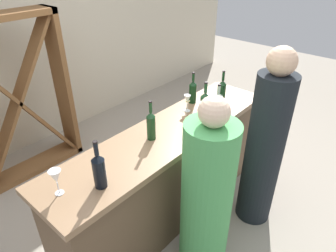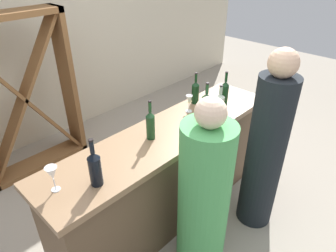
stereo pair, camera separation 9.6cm
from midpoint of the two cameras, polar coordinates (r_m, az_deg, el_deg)
ground_plane at (r=3.10m, az=-0.93°, el=-16.07°), size 12.00×12.00×0.00m
back_wall at (r=4.04m, az=-26.01°, el=15.58°), size 8.00×0.10×2.80m
bar_counter at (r=2.77m, az=-1.01°, el=-9.29°), size 2.29×0.56×0.95m
wine_rack at (r=3.54m, az=-27.17°, el=4.09°), size 1.13×0.28×1.74m
wine_bottle_leftmost_near_black at (r=1.94m, az=-14.19°, el=-7.98°), size 0.08×0.08×0.34m
wine_bottle_second_left_olive_green at (r=2.34m, az=-4.36°, el=0.20°), size 0.07×0.07×0.33m
wine_bottle_center_olive_green at (r=2.64m, az=5.83°, el=3.99°), size 0.08×0.08×0.34m
wine_bottle_second_right_clear_pale at (r=2.76m, az=8.30°, el=4.47°), size 0.08×0.08×0.27m
wine_bottle_rightmost_dark_green at (r=2.91m, az=3.70°, el=6.50°), size 0.07×0.07×0.31m
wine_bottle_far_right_dark_green at (r=2.91m, az=9.13°, el=6.39°), size 0.07×0.07×0.33m
wine_glass_near_left at (r=2.82m, az=6.85°, el=5.13°), size 0.06×0.06×0.14m
wine_glass_near_center at (r=1.97m, az=-21.63°, el=-8.92°), size 0.08×0.08×0.18m
wine_glass_near_right at (r=2.75m, az=2.64°, el=4.88°), size 0.06×0.06×0.16m
water_pitcher at (r=2.54m, az=5.84°, el=2.21°), size 0.10×0.10×0.21m
person_left_guest at (r=2.71m, az=16.69°, el=-3.89°), size 0.32×0.32×1.65m
person_center_guest at (r=2.28m, az=6.00°, el=-13.26°), size 0.44×0.44×1.50m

